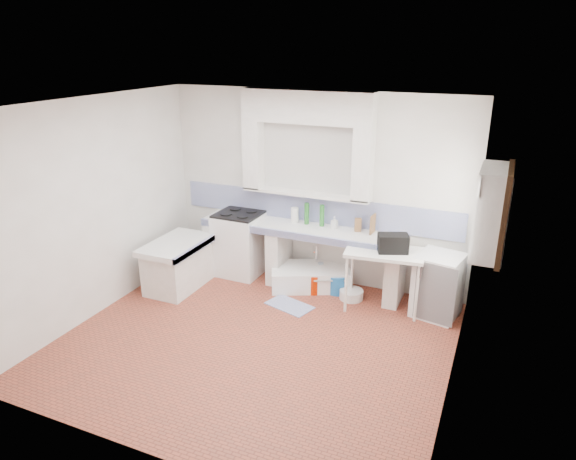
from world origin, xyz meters
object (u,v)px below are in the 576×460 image
at_px(sink, 311,277).
at_px(side_table, 383,280).
at_px(stove, 240,244).
at_px(fridge, 438,285).

bearing_deg(sink, side_table, -37.50).
xyz_separation_m(stove, fridge, (3.00, -0.15, -0.05)).
relative_size(sink, side_table, 1.13).
height_order(stove, sink, stove).
distance_m(stove, side_table, 2.32).
relative_size(stove, sink, 0.83).
xyz_separation_m(sink, side_table, (1.12, -0.25, 0.28)).
height_order(side_table, fridge, fridge).
xyz_separation_m(sink, fridge, (1.82, -0.13, 0.29)).
bearing_deg(fridge, side_table, -158.66).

